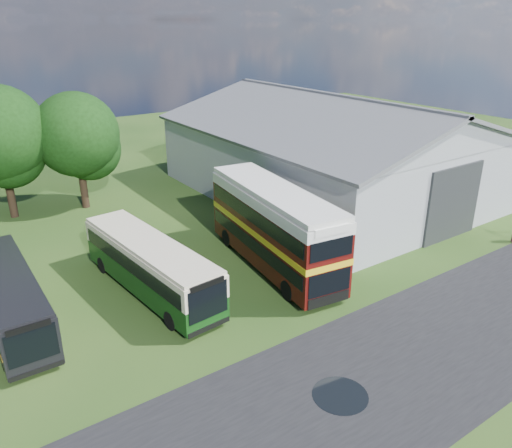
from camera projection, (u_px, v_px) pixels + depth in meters
ground at (318, 344)px, 22.48m from camera, size 120.00×120.00×0.00m
asphalt_road at (415, 355)px, 21.78m from camera, size 60.00×8.00×0.02m
puddle at (340, 396)px, 19.41m from camera, size 2.20×2.20×0.01m
storage_shed at (328, 143)px, 40.96m from camera, size 18.80×24.80×8.15m
tree_right_a at (76, 135)px, 36.79m from camera, size 6.26×6.26×8.83m
shrub_front at (322, 263)px, 29.99m from camera, size 1.70×1.70×1.70m
shrub_mid at (300, 251)px, 31.51m from camera, size 1.60×1.60×1.60m
shrub_back at (281, 241)px, 33.03m from camera, size 1.80×1.80×1.80m
bus_green_single at (150, 265)px, 26.28m from camera, size 3.43×10.80×2.93m
bus_maroon_double at (274, 228)px, 28.79m from camera, size 4.27×11.49×4.82m
bus_dark_single at (10, 297)px, 23.50m from camera, size 2.38×9.79×2.69m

